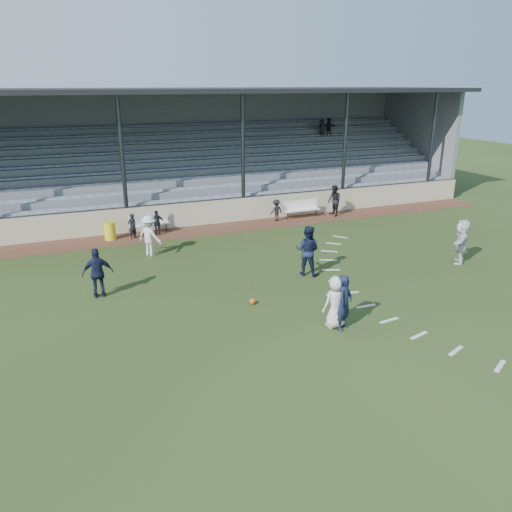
{
  "coord_description": "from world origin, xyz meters",
  "views": [
    {
      "loc": [
        -6.03,
        -12.34,
        6.86
      ],
      "look_at": [
        0.0,
        2.5,
        1.3
      ],
      "focal_mm": 35.0,
      "sensor_mm": 36.0,
      "label": 1
    }
  ],
  "objects_px": {
    "bench_right": "(301,207)",
    "player_navy_lead": "(345,302)",
    "trash_bin": "(110,231)",
    "official": "(334,201)",
    "bench_left": "(149,222)",
    "player_white_lead": "(336,302)",
    "football": "(253,301)"
  },
  "relations": [
    {
      "from": "bench_left",
      "to": "official",
      "type": "xyz_separation_m",
      "value": [
        9.92,
        -0.39,
        0.27
      ]
    },
    {
      "from": "bench_right",
      "to": "official",
      "type": "relative_size",
      "value": 1.2
    },
    {
      "from": "football",
      "to": "trash_bin",
      "type": "bearing_deg",
      "value": 110.78
    },
    {
      "from": "bench_right",
      "to": "player_navy_lead",
      "type": "bearing_deg",
      "value": -112.26
    },
    {
      "from": "bench_left",
      "to": "bench_right",
      "type": "distance_m",
      "value": 8.11
    },
    {
      "from": "bench_right",
      "to": "official",
      "type": "xyz_separation_m",
      "value": [
        1.8,
        -0.37,
        0.27
      ]
    },
    {
      "from": "bench_left",
      "to": "player_navy_lead",
      "type": "relative_size",
      "value": 1.21
    },
    {
      "from": "bench_right",
      "to": "player_white_lead",
      "type": "height_order",
      "value": "player_white_lead"
    },
    {
      "from": "football",
      "to": "player_white_lead",
      "type": "bearing_deg",
      "value": -54.97
    },
    {
      "from": "player_navy_lead",
      "to": "player_white_lead",
      "type": "bearing_deg",
      "value": 94.84
    },
    {
      "from": "bench_left",
      "to": "bench_right",
      "type": "xyz_separation_m",
      "value": [
        8.11,
        -0.03,
        0.0
      ]
    },
    {
      "from": "bench_right",
      "to": "trash_bin",
      "type": "distance_m",
      "value": 10.0
    },
    {
      "from": "bench_left",
      "to": "bench_right",
      "type": "bearing_deg",
      "value": -15.58
    },
    {
      "from": "bench_right",
      "to": "football",
      "type": "bearing_deg",
      "value": -125.75
    },
    {
      "from": "bench_right",
      "to": "football",
      "type": "relative_size",
      "value": 9.93
    },
    {
      "from": "bench_right",
      "to": "player_navy_lead",
      "type": "distance_m",
      "value": 12.85
    },
    {
      "from": "football",
      "to": "official",
      "type": "relative_size",
      "value": 0.12
    },
    {
      "from": "bench_right",
      "to": "player_white_lead",
      "type": "bearing_deg",
      "value": -113.34
    },
    {
      "from": "trash_bin",
      "to": "player_white_lead",
      "type": "distance_m",
      "value": 12.58
    },
    {
      "from": "player_white_lead",
      "to": "official",
      "type": "xyz_separation_m",
      "value": [
        6.67,
        11.39,
        0.06
      ]
    },
    {
      "from": "trash_bin",
      "to": "official",
      "type": "height_order",
      "value": "official"
    },
    {
      "from": "trash_bin",
      "to": "player_white_lead",
      "type": "bearing_deg",
      "value": -65.95
    },
    {
      "from": "football",
      "to": "official",
      "type": "bearing_deg",
      "value": 47.18
    },
    {
      "from": "player_navy_lead",
      "to": "football",
      "type": "bearing_deg",
      "value": 89.0
    },
    {
      "from": "player_white_lead",
      "to": "player_navy_lead",
      "type": "relative_size",
      "value": 0.95
    },
    {
      "from": "official",
      "to": "trash_bin",
      "type": "bearing_deg",
      "value": -88.64
    },
    {
      "from": "bench_right",
      "to": "football",
      "type": "distance_m",
      "value": 11.44
    },
    {
      "from": "trash_bin",
      "to": "official",
      "type": "bearing_deg",
      "value": -0.44
    },
    {
      "from": "bench_left",
      "to": "official",
      "type": "height_order",
      "value": "official"
    },
    {
      "from": "football",
      "to": "player_white_lead",
      "type": "relative_size",
      "value": 0.13
    },
    {
      "from": "football",
      "to": "player_navy_lead",
      "type": "xyz_separation_m",
      "value": [
        1.85,
        -2.59,
        0.74
      ]
    },
    {
      "from": "bench_right",
      "to": "player_navy_lead",
      "type": "xyz_separation_m",
      "value": [
        -4.69,
        -11.96,
        0.26
      ]
    }
  ]
}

